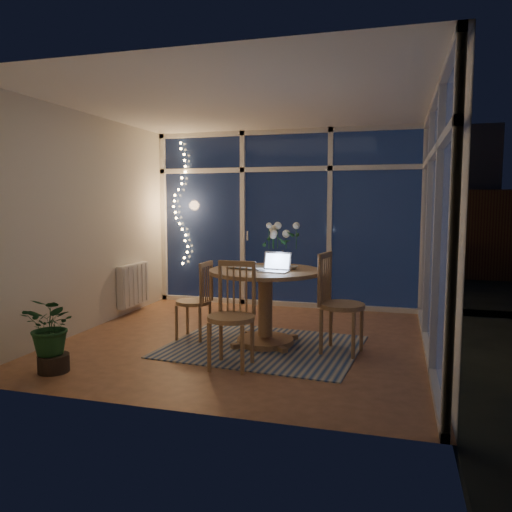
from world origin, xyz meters
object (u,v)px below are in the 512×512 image
Objects in this scene: chair_left at (193,300)px; chair_right at (342,303)px; dining_table at (265,307)px; potted_plant at (52,331)px; laptop at (274,262)px; chair_front at (231,315)px; flower_vase at (283,258)px.

chair_left is 0.86× the size of chair_right.
dining_table is 1.59× the size of potted_plant.
laptop is (-0.70, -0.08, 0.41)m from chair_right.
dining_table is 1.21× the size of chair_front.
potted_plant is at bearing 127.46° from chair_right.
dining_table is 4.07× the size of laptop.
dining_table is at bearing 40.18° from potted_plant.
dining_table is 0.56m from laptop.
flower_vase is (0.01, 0.37, -0.00)m from laptop.
chair_front is 3.38× the size of laptop.
chair_right is at bearing 12.63° from laptop.
chair_right is 0.85m from flower_vase.
dining_table reaches higher than potted_plant.
chair_left is at bearing -167.69° from flower_vase.
chair_left is 1.11m from flower_vase.
laptop is (0.24, 0.67, 0.43)m from chair_front.
potted_plant is (-2.47, -1.30, -0.14)m from chair_right.
flower_vase is at bearing 41.85° from potted_plant.
chair_right is 1.04× the size of chair_front.
chair_front is 0.83m from laptop.
flower_vase reaches higher than chair_left.
chair_right is (0.83, -0.08, 0.11)m from dining_table.
laptop reaches higher than flower_vase.
chair_front is at bearing 42.98° from chair_left.
dining_table is at bearing 136.17° from laptop.
potted_plant is (-1.77, -1.22, -0.55)m from laptop.
chair_left is at bearing 131.31° from chair_front.
chair_front reaches higher than dining_table.
flower_vase is (-0.69, 0.30, 0.41)m from chair_right.
chair_left is at bearing 59.98° from potted_plant.
chair_front is (-0.11, -0.83, 0.09)m from dining_table.
chair_right is at bearing -23.19° from flower_vase.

